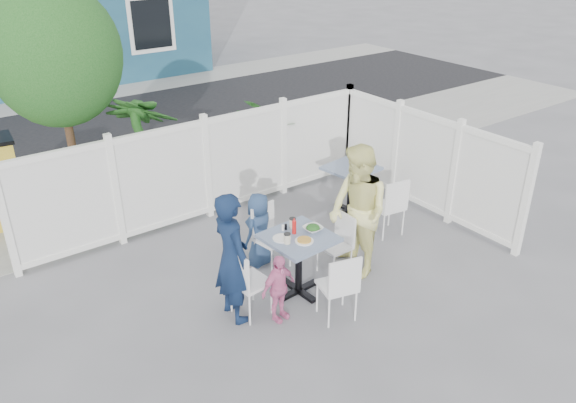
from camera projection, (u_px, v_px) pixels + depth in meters
ground at (295, 287)px, 7.22m from camera, size 80.00×80.00×0.00m
near_sidewalk at (167, 187)px, 9.96m from camera, size 24.00×2.60×0.01m
street at (95, 131)px, 12.63m from camera, size 24.00×5.00×0.01m
far_sidewalk at (55, 100)px, 14.87m from camera, size 24.00×1.60×0.01m
fence_back at (207, 170)px, 8.65m from camera, size 5.86×0.08×1.60m
fence_right at (424, 164)px, 8.89m from camera, size 0.08×3.66×1.60m
tree at (56, 56)px, 7.60m from camera, size 1.80×1.62×3.59m
potted_shrub_a at (146, 155)px, 8.71m from camera, size 1.55×1.55×1.96m
potted_shrub_b at (274, 138)px, 9.98m from camera, size 1.42×1.57×1.55m
main_table at (299, 249)px, 6.86m from camera, size 0.82×0.82×0.81m
spare_table at (351, 177)px, 8.89m from camera, size 0.82×0.82×0.77m
chair_left at (245, 278)px, 6.48m from camera, size 0.44×0.45×0.90m
chair_right at (339, 239)px, 7.35m from camera, size 0.37×0.38×0.84m
chair_back at (268, 232)px, 7.48m from camera, size 0.46×0.45×0.88m
chair_near at (340, 283)px, 6.41m from camera, size 0.49×0.48×0.89m
chair_spare at (391, 203)px, 8.19m from camera, size 0.47×0.46×0.92m
man at (232, 258)px, 6.36m from camera, size 0.40×0.59×1.61m
woman at (358, 212)px, 7.19m from camera, size 0.81×0.97×1.77m
boy at (259, 230)px, 7.51m from camera, size 0.60×0.49×1.05m
toddler at (278, 288)px, 6.47m from camera, size 0.53×0.29×0.86m
plate_main at (304, 241)px, 6.66m from camera, size 0.23×0.23×0.01m
plate_side at (282, 238)px, 6.71m from camera, size 0.22×0.22×0.02m
salad_bowl at (313, 229)px, 6.88m from camera, size 0.23×0.23×0.06m
coffee_cup_a at (287, 239)px, 6.60m from camera, size 0.08×0.08×0.12m
coffee_cup_b at (293, 223)px, 6.94m from camera, size 0.08×0.08×0.12m
ketchup_bottle at (294, 227)px, 6.80m from camera, size 0.05×0.05×0.17m
salt_shaker at (283, 228)px, 6.89m from camera, size 0.03×0.03×0.08m
pepper_shaker at (286, 227)px, 6.91m from camera, size 0.03×0.03×0.07m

